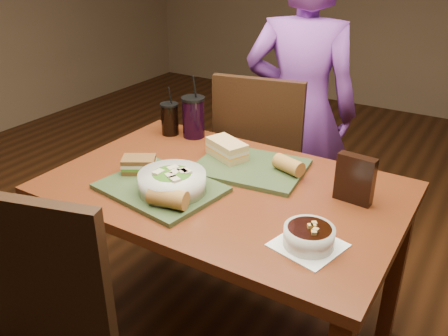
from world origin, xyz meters
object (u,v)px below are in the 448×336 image
Objects in this scene: salad_bowl at (172,181)px; baguette_near at (168,198)px; diner at (300,113)px; cup_cola at (170,119)px; tray_far at (250,167)px; cup_berry at (193,117)px; baguette_far at (289,165)px; soup_bowl at (309,236)px; tray_near at (161,188)px; sandwich_near at (139,164)px; chair_far at (266,160)px; sandwich_far at (227,149)px; dining_table at (224,206)px; chip_bag at (355,179)px.

baguette_near is at bearing -60.40° from salad_bowl.
cup_cola is at bearing 34.58° from diner.
diner is 3.73× the size of tray_far.
tray_far is 1.44× the size of cup_berry.
diner reaches higher than baguette_far.
diner reaches higher than soup_bowl.
tray_far is at bearing 59.00° from tray_near.
soup_bowl is at bearing -57.72° from baguette_far.
diner is 1.11m from soup_bowl.
chair_far is at bearing 77.17° from sandwich_near.
sandwich_far is 1.50× the size of baguette_near.
sandwich_near is at bearing -148.89° from baguette_far.
sandwich_far is 0.68× the size of cup_berry.
dining_table is 4.47× the size of cup_berry.
salad_bowl is at bearing 71.34° from diner.
baguette_far is 0.52× the size of cup_cola.
sandwich_near is (-0.74, 0.09, 0.01)m from soup_bowl.
soup_bowl is at bearing 6.94° from baguette_near.
sandwich_near is 0.30m from baguette_near.
sandwich_near is at bearing -140.98° from tray_far.
salad_bowl is 0.63m from chip_bag.
baguette_near is at bearing -52.97° from cup_cola.
tray_near is 2.12× the size of sandwich_far.
chair_far is at bearing 92.42° from salad_bowl.
cup_cola is 0.12m from cup_berry.
cup_cola is at bearing 174.48° from chip_bag.
cup_cola is (-0.42, 0.56, 0.02)m from baguette_near.
cup_cola reaches higher than baguette_near.
salad_bowl is 0.60m from cup_cola.
chair_far is 5.84× the size of chip_bag.
chair_far is (-0.15, 0.64, -0.10)m from dining_table.
chip_bag is (0.82, -0.20, -0.01)m from cup_berry.
soup_bowl is at bearing -89.79° from chip_bag.
salad_bowl is at bearing -7.28° from tray_near.
tray_far is at bearing 137.42° from soup_bowl.
baguette_far is (0.49, 0.30, 0.00)m from sandwich_near.
baguette_far is (0.29, 0.36, -0.01)m from salad_bowl.
diner reaches higher than sandwich_far.
sandwich_near is 0.57m from baguette_far.
soup_bowl is (0.53, -0.03, -0.02)m from salad_bowl.
baguette_far is (0.32, -0.45, 0.24)m from chair_far.
dining_table is 0.59m from cup_cola.
tray_near is at bearing 138.63° from baguette_near.
chair_far reaches higher than sandwich_far.
cup_cola is at bearing 147.96° from dining_table.
dining_table is 5.64× the size of cup_cola.
soup_bowl is 0.77× the size of cup_berry.
chip_bag is at bearing 25.00° from tray_near.
tray_near is 1.75× the size of salad_bowl.
chair_far is at bearing 123.96° from soup_bowl.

